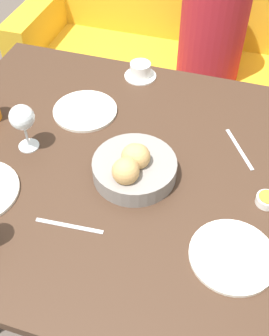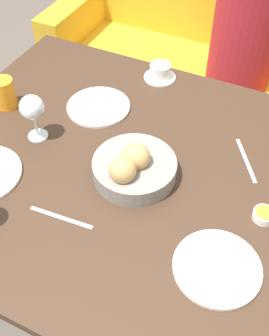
% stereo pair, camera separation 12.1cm
% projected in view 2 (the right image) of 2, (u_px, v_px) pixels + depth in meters
% --- Properties ---
extents(ground_plane, '(10.00, 10.00, 0.00)m').
position_uv_depth(ground_plane, '(133.00, 289.00, 1.81)').
color(ground_plane, '#564C44').
extents(dining_table, '(1.33, 1.07, 0.76)m').
position_uv_depth(dining_table, '(133.00, 187.00, 1.32)').
color(dining_table, '#3D281C').
rests_on(dining_table, ground_plane).
extents(couch, '(1.52, 0.70, 0.90)m').
position_uv_depth(couch, '(195.00, 73.00, 2.35)').
color(couch, gold).
rests_on(couch, ground_plane).
extents(seated_person, '(0.31, 0.40, 1.17)m').
position_uv_depth(seated_person, '(238.00, 70.00, 2.05)').
color(seated_person, '#23232D').
rests_on(seated_person, ground_plane).
extents(bread_basket, '(0.24, 0.24, 0.12)m').
position_uv_depth(bread_basket, '(133.00, 167.00, 1.19)').
color(bread_basket, gray).
rests_on(bread_basket, dining_table).
extents(plate_near_right, '(0.22, 0.22, 0.01)m').
position_uv_depth(plate_near_right, '(217.00, 268.00, 1.02)').
color(plate_near_right, silver).
rests_on(plate_near_right, dining_table).
extents(plate_far_center, '(0.22, 0.22, 0.01)m').
position_uv_depth(plate_far_center, '(98.00, 107.00, 1.44)').
color(plate_far_center, silver).
rests_on(plate_far_center, dining_table).
extents(juice_glass, '(0.07, 0.07, 0.10)m').
position_uv_depth(juice_glass, '(5.00, 93.00, 1.41)').
color(juice_glass, orange).
rests_on(juice_glass, dining_table).
extents(wine_glass, '(0.08, 0.08, 0.16)m').
position_uv_depth(wine_glass, '(32.00, 109.00, 1.26)').
color(wine_glass, silver).
rests_on(wine_glass, dining_table).
extents(coffee_cup, '(0.12, 0.12, 0.06)m').
position_uv_depth(coffee_cup, '(160.00, 72.00, 1.54)').
color(coffee_cup, white).
rests_on(coffee_cup, dining_table).
extents(jam_bowl_honey, '(0.06, 0.06, 0.03)m').
position_uv_depth(jam_bowl_honey, '(264.00, 215.00, 1.11)').
color(jam_bowl_honey, white).
rests_on(jam_bowl_honey, dining_table).
extents(fork_silver, '(0.11, 0.16, 0.00)m').
position_uv_depth(fork_silver, '(246.00, 160.00, 1.27)').
color(fork_silver, '#B7B7BC').
rests_on(fork_silver, dining_table).
extents(knife_silver, '(0.19, 0.02, 0.00)m').
position_uv_depth(knife_silver, '(61.00, 218.00, 1.12)').
color(knife_silver, '#B7B7BC').
rests_on(knife_silver, dining_table).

